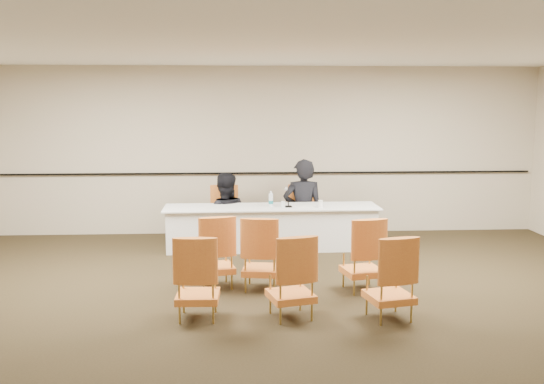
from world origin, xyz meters
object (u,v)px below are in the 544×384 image
(coffee_cup, at_px, (321,204))
(panelist_second, at_px, (224,222))
(panelist_second_chair, at_px, (224,214))
(aud_chair_front_left, at_px, (215,251))
(panelist_main_chair, at_px, (303,213))
(aud_chair_back_mid, at_px, (291,276))
(aud_chair_back_right, at_px, (389,277))
(aud_chair_back_left, at_px, (198,276))
(panelist_main, at_px, (303,214))
(aud_chair_front_right, at_px, (362,254))
(microphone, at_px, (288,198))
(drinking_glass, at_px, (283,204))
(water_bottle, at_px, (271,199))
(panel_table, at_px, (272,227))
(aud_chair_front_mid, at_px, (261,253))

(coffee_cup, bearing_deg, panelist_second, 156.72)
(panelist_second_chair, height_order, aud_chair_front_left, same)
(panelist_main_chair, height_order, aud_chair_back_mid, same)
(aud_chair_back_mid, distance_m, aud_chair_back_right, 1.08)
(panelist_second_chair, distance_m, aud_chair_back_left, 3.71)
(panelist_main, bearing_deg, aud_chair_front_right, 100.33)
(panelist_second_chair, bearing_deg, panelist_second, 0.00)
(panelist_main_chair, xyz_separation_m, aud_chair_front_right, (0.45, -2.82, 0.00))
(panelist_main, height_order, coffee_cup, panelist_main)
(panelist_main_chair, bearing_deg, aud_chair_back_right, -82.88)
(microphone, height_order, aud_chair_front_left, microphone)
(drinking_glass, height_order, aud_chair_back_mid, aud_chair_back_mid)
(panelist_second, distance_m, panelist_second_chair, 0.13)
(panelist_main_chair, relative_size, panelist_second_chair, 1.00)
(panelist_main, distance_m, aud_chair_back_right, 3.89)
(microphone, xyz_separation_m, aud_chair_front_left, (-1.11, -1.96, -0.37))
(panelist_main, distance_m, aud_chair_front_left, 2.94)
(microphone, xyz_separation_m, water_bottle, (-0.28, 0.09, -0.03))
(microphone, bearing_deg, panel_table, 152.36)
(aud_chair_front_left, relative_size, aud_chair_back_mid, 1.00)
(panel_table, distance_m, aud_chair_back_left, 3.34)
(panelist_main, relative_size, water_bottle, 7.69)
(drinking_glass, distance_m, aud_chair_front_right, 2.36)
(aud_chair_front_mid, relative_size, aud_chair_front_right, 1.00)
(panelist_main_chair, relative_size, aud_chair_back_right, 1.00)
(drinking_glass, distance_m, aud_chair_front_left, 2.21)
(aud_chair_back_right, bearing_deg, panelist_main_chair, 85.37)
(aud_chair_front_mid, relative_size, aud_chair_back_left, 1.00)
(aud_chair_back_left, bearing_deg, aud_chair_front_mid, 56.00)
(aud_chair_front_mid, distance_m, aud_chair_front_right, 1.27)
(aud_chair_front_right, relative_size, aud_chair_back_right, 1.00)
(panel_table, distance_m, panelist_second_chair, 0.94)
(microphone, relative_size, aud_chair_front_right, 0.33)
(panelist_main, xyz_separation_m, aud_chair_back_mid, (-0.54, -3.75, 0.01))
(microphone, distance_m, aud_chair_front_left, 2.28)
(panelist_second_chair, xyz_separation_m, aud_chair_back_mid, (0.81, -3.74, 0.00))
(microphone, height_order, water_bottle, microphone)
(panelist_main_chair, xyz_separation_m, aud_chair_front_mid, (-0.82, -2.70, 0.00))
(aud_chair_back_right, bearing_deg, aud_chair_front_right, 82.24)
(panel_table, bearing_deg, panelist_second, 145.57)
(panelist_main_chair, bearing_deg, panelist_main, 0.00)
(microphone, distance_m, aud_chair_back_left, 3.37)
(microphone, xyz_separation_m, aud_chair_back_right, (0.84, -3.23, -0.37))
(aud_chair_front_mid, bearing_deg, panelist_second, 110.35)
(panelist_second, xyz_separation_m, panelist_second_chair, (0.00, 0.00, 0.13))
(coffee_cup, bearing_deg, aud_chair_front_right, -83.51)
(panel_table, relative_size, panelist_main, 1.83)
(panelist_main_chair, relative_size, aud_chair_front_left, 1.00)
(panelist_main, bearing_deg, aud_chair_back_mid, 83.15)
(water_bottle, relative_size, aud_chair_front_right, 0.26)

